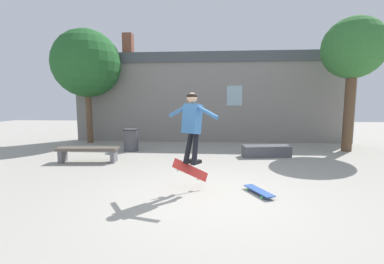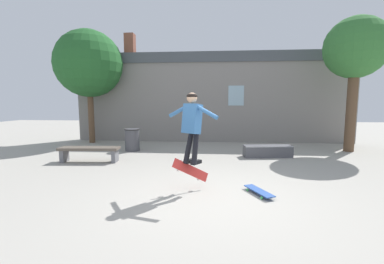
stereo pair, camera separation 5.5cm
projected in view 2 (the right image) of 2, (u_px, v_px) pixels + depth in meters
name	position (u px, v px, depth m)	size (l,w,h in m)	color
ground_plane	(207.00, 196.00, 5.10)	(40.00, 40.00, 0.00)	#A39E93
building_backdrop	(211.00, 96.00, 11.94)	(13.46, 0.52, 5.01)	gray
tree_right	(356.00, 50.00, 9.28)	(2.21, 2.21, 4.92)	brown
tree_left	(89.00, 64.00, 11.39)	(2.95, 2.95, 5.02)	brown
park_bench	(89.00, 151.00, 7.95)	(1.85, 0.60, 0.46)	brown
skate_ledge	(268.00, 151.00, 8.69)	(1.65, 0.65, 0.40)	#4C4C51
trash_bin	(132.00, 139.00, 9.79)	(0.59, 0.59, 0.84)	#47474C
skater	(192.00, 122.00, 5.17)	(1.08, 0.76, 1.45)	teal
skateboard_flipping	(191.00, 170.00, 5.36)	(0.73, 0.44, 0.57)	red
skateboard_resting	(259.00, 191.00, 5.17)	(0.53, 0.80, 0.08)	#2D519E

